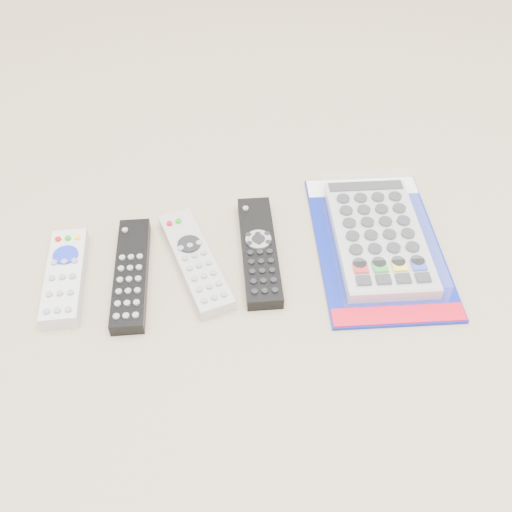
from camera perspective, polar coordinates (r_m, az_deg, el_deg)
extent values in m
plane|color=gray|center=(0.83, -4.15, -1.78)|extent=(5.00, 5.00, 0.00)
cube|color=#BEBDC0|center=(0.85, -18.52, -1.95)|extent=(0.07, 0.17, 0.02)
cylinder|color=#1A2CCA|center=(0.86, -18.52, 0.11)|extent=(0.04, 0.04, 0.00)
cube|color=black|center=(0.83, -12.35, -1.67)|extent=(0.08, 0.21, 0.02)
cube|color=#B3B3B8|center=(0.83, -6.12, -0.44)|extent=(0.08, 0.21, 0.02)
cylinder|color=black|center=(0.84, -6.71, 1.21)|extent=(0.04, 0.04, 0.00)
cube|color=black|center=(0.84, 0.30, 0.61)|extent=(0.09, 0.22, 0.02)
cylinder|color=silver|center=(0.84, 0.24, 1.67)|extent=(0.04, 0.04, 0.00)
cube|color=navy|center=(0.88, 12.04, 1.17)|extent=(0.24, 0.33, 0.01)
cube|color=white|center=(0.97, 10.53, 6.80)|extent=(0.19, 0.08, 0.00)
cube|color=red|center=(0.80, 14.07, -5.70)|extent=(0.18, 0.07, 0.00)
cube|color=#B3B3B8|center=(0.88, 12.10, 1.93)|extent=(0.17, 0.26, 0.02)
cube|color=white|center=(0.87, 12.19, 2.31)|extent=(0.19, 0.27, 0.04)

